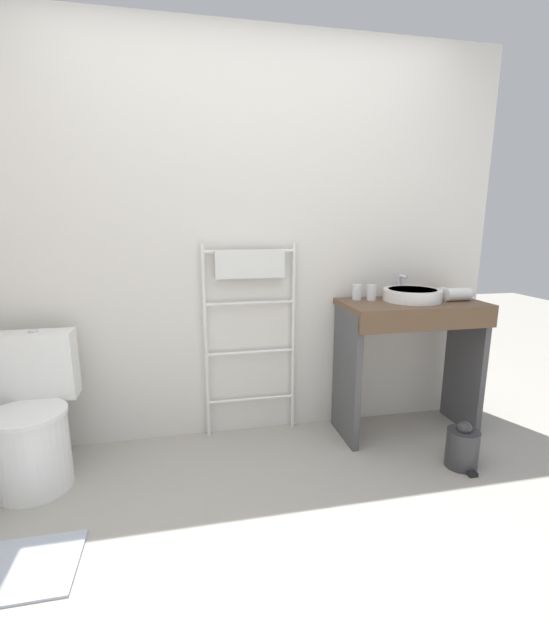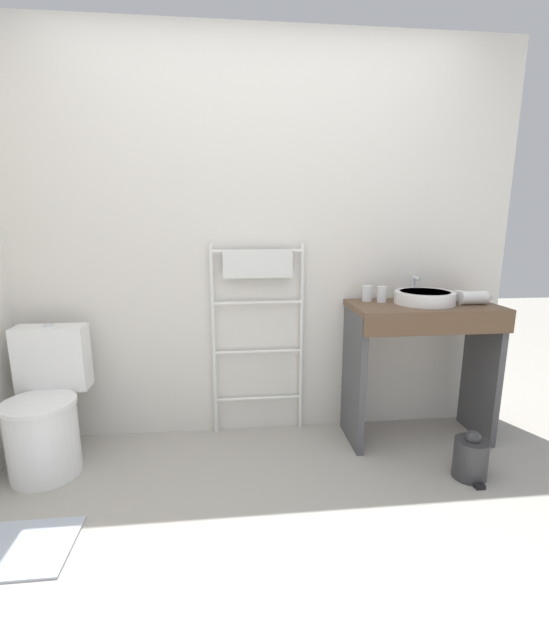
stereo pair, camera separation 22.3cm
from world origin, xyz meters
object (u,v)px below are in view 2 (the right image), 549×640
(cup_near_edge, at_px, (382,294))
(towel_radiator, at_px, (258,298))
(sink_basin, at_px, (424,297))
(hair_dryer, at_px, (474,297))
(toilet, at_px, (46,414))
(trash_bin, at_px, (471,458))
(cup_near_wall, at_px, (367,293))

(cup_near_edge, bearing_deg, towel_radiator, 173.36)
(sink_basin, bearing_deg, hair_dryer, -9.75)
(toilet, relative_size, cup_near_edge, 8.03)
(hair_dryer, height_order, trash_bin, hair_dryer)
(sink_basin, bearing_deg, towel_radiator, 170.74)
(towel_radiator, height_order, cup_near_wall, towel_radiator)
(towel_radiator, xyz_separation_m, hair_dryer, (1.31, -0.22, 0.02))
(toilet, xyz_separation_m, cup_near_wall, (1.90, 0.26, 0.60))
(sink_basin, xyz_separation_m, cup_near_edge, (-0.24, 0.08, 0.01))
(towel_radiator, bearing_deg, sink_basin, -9.26)
(hair_dryer, distance_m, trash_bin, 0.94)
(towel_radiator, bearing_deg, toilet, -165.79)
(toilet, height_order, cup_near_wall, cup_near_wall)
(towel_radiator, bearing_deg, cup_near_edge, -6.64)
(towel_radiator, bearing_deg, trash_bin, -30.89)
(sink_basin, xyz_separation_m, trash_bin, (0.10, -0.50, -0.80))
(sink_basin, height_order, trash_bin, sink_basin)
(trash_bin, bearing_deg, toilet, 171.29)
(towel_radiator, height_order, hair_dryer, towel_radiator)
(toilet, xyz_separation_m, towel_radiator, (1.21, 0.31, 0.58))
(trash_bin, bearing_deg, towel_radiator, 149.11)
(sink_basin, relative_size, trash_bin, 1.31)
(cup_near_wall, xyz_separation_m, hair_dryer, (0.62, -0.17, -0.01))
(sink_basin, bearing_deg, toilet, -176.35)
(sink_basin, xyz_separation_m, hair_dryer, (0.29, -0.05, 0.00))
(cup_near_wall, distance_m, cup_near_edge, 0.09)
(cup_near_wall, bearing_deg, hair_dryer, -15.21)
(toilet, bearing_deg, cup_near_edge, 6.26)
(cup_near_wall, height_order, hair_dryer, cup_near_wall)
(sink_basin, relative_size, hair_dryer, 1.66)
(towel_radiator, distance_m, trash_bin, 1.51)
(toilet, bearing_deg, cup_near_wall, 7.76)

